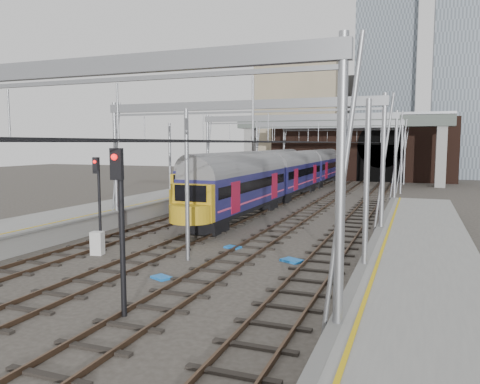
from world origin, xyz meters
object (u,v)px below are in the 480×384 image
at_px(train_main, 310,169).
at_px(train_second, 255,172).
at_px(signal_near_left, 98,190).
at_px(signal_near_centre, 120,213).
at_px(relay_cabinet, 97,243).

xyz_separation_m(train_main, train_second, (-4.00, -8.27, 0.00)).
height_order(signal_near_left, signal_near_centre, signal_near_centre).
bearing_deg(signal_near_left, train_main, 70.00).
height_order(train_main, signal_near_left, signal_near_left).
xyz_separation_m(train_second, relay_cabinet, (1.37, -27.45, -1.84)).
height_order(train_main, relay_cabinet, train_main).
height_order(train_second, signal_near_centre, signal_near_centre).
distance_m(train_main, train_second, 9.19).
height_order(train_second, relay_cabinet, train_second).
xyz_separation_m(train_main, signal_near_centre, (3.37, -42.23, 0.90)).
distance_m(train_second, signal_near_centre, 34.76).
bearing_deg(train_main, train_second, -115.81).
relative_size(train_main, relay_cabinet, 53.96).
height_order(signal_near_centre, relay_cabinet, signal_near_centre).
bearing_deg(train_second, relay_cabinet, -87.15).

